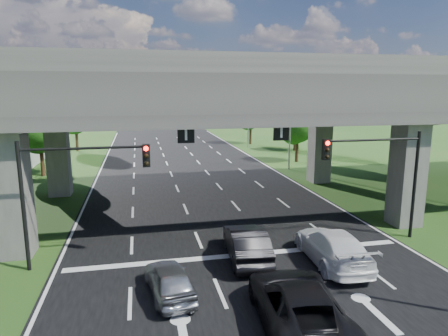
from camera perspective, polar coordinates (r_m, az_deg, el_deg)
name	(u,v)px	position (r m, az deg, el deg)	size (l,w,h in m)	color
ground	(262,289)	(17.52, 5.48, -16.81)	(160.00, 160.00, 0.00)	#224416
road	(216,216)	(26.48, -1.10, -6.88)	(18.00, 120.00, 0.03)	black
overpass	(210,94)	(27.15, -1.99, 10.53)	(80.00, 15.00, 10.00)	#353230
signal_right	(382,166)	(22.89, 21.58, 0.25)	(5.76, 0.54, 6.00)	black
signal_left	(72,180)	(19.33, -20.85, -1.58)	(5.76, 0.54, 6.00)	black
streetlight_far	(287,113)	(41.56, 8.97, 7.74)	(3.38, 0.25, 10.00)	gray
streetlight_beyond	(246,107)	(56.77, 3.11, 8.72)	(3.38, 0.25, 10.00)	gray
tree_left_near	(40,126)	(41.87, -24.85, 5.46)	(4.50, 4.50, 7.80)	black
tree_left_mid	(28,126)	(50.38, -26.19, 5.40)	(3.91, 3.90, 6.76)	black
tree_left_far	(75,113)	(57.39, -20.48, 7.36)	(4.80, 4.80, 8.32)	black
tree_right_near	(298,123)	(46.45, 10.55, 6.35)	(4.20, 4.20, 7.28)	black
tree_right_mid	(296,120)	(54.99, 10.24, 6.74)	(3.91, 3.90, 6.76)	black
tree_right_far	(251,113)	(61.19, 3.89, 7.91)	(4.50, 4.50, 7.80)	black
car_silver	(170,280)	(16.76, -7.78, -15.52)	(1.59, 3.95, 1.34)	#979A9E
car_dark	(246,243)	(19.81, 3.20, -10.67)	(1.73, 4.96, 1.63)	black
car_white	(332,246)	(20.08, 15.19, -10.76)	(2.27, 5.57, 1.62)	white
car_trailing	(298,305)	(14.83, 10.59, -18.65)	(2.79, 6.06, 1.68)	black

